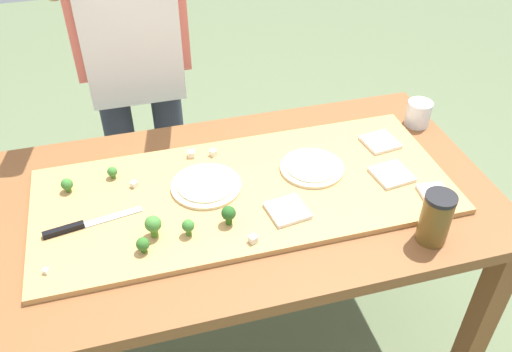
{
  "coord_description": "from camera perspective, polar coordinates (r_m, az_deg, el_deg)",
  "views": [
    {
      "loc": [
        -0.26,
        -1.19,
        1.84
      ],
      "look_at": [
        0.06,
        -0.04,
        0.88
      ],
      "focal_mm": 37.95,
      "sensor_mm": 36.0,
      "label": 1
    }
  ],
  "objects": [
    {
      "name": "ground_plane",
      "position": [
        2.2,
        -1.77,
        -17.66
      ],
      "size": [
        8.0,
        8.0,
        0.0
      ],
      "primitive_type": "plane",
      "color": "#60704C"
    },
    {
      "name": "prep_table",
      "position": [
        1.68,
        -2.23,
        -4.8
      ],
      "size": [
        1.56,
        0.84,
        0.78
      ],
      "color": "brown",
      "rests_on": "ground"
    },
    {
      "name": "cutting_board",
      "position": [
        1.61,
        -1.23,
        -1.54
      ],
      "size": [
        1.23,
        0.52,
        0.02
      ],
      "primitive_type": "cube",
      "color": "tan",
      "rests_on": "prep_table"
    },
    {
      "name": "chefs_knife",
      "position": [
        1.56,
        -18.13,
        -5.01
      ],
      "size": [
        0.27,
        0.07,
        0.02
      ],
      "color": "#B7BABF",
      "rests_on": "cutting_board"
    },
    {
      "name": "pizza_whole_cheese_artichoke",
      "position": [
        1.61,
        -5.27,
        -0.97
      ],
      "size": [
        0.21,
        0.21,
        0.02
      ],
      "color": "beige",
      "rests_on": "cutting_board"
    },
    {
      "name": "pizza_whole_white_garlic",
      "position": [
        1.68,
        5.93,
        0.92
      ],
      "size": [
        0.2,
        0.2,
        0.02
      ],
      "color": "beige",
      "rests_on": "cutting_board"
    },
    {
      "name": "pizza_slice_far_right",
      "position": [
        1.7,
        14.12,
        0.16
      ],
      "size": [
        0.12,
        0.12,
        0.01
      ],
      "primitive_type": "cube",
      "rotation": [
        0.0,
        0.0,
        0.13
      ],
      "color": "silver",
      "rests_on": "cutting_board"
    },
    {
      "name": "pizza_slice_near_left",
      "position": [
        1.66,
        18.23,
        -1.7
      ],
      "size": [
        0.09,
        0.09,
        0.01
      ],
      "primitive_type": "cube",
      "rotation": [
        0.0,
        0.0,
        -0.11
      ],
      "color": "silver",
      "rests_on": "cutting_board"
    },
    {
      "name": "pizza_slice_near_right",
      "position": [
        1.83,
        12.96,
        3.5
      ],
      "size": [
        0.12,
        0.12,
        0.01
      ],
      "primitive_type": "cube",
      "rotation": [
        0.0,
        0.0,
        0.14
      ],
      "color": "silver",
      "rests_on": "cutting_board"
    },
    {
      "name": "pizza_slice_far_left",
      "position": [
        1.53,
        3.34,
        -3.65
      ],
      "size": [
        0.12,
        0.12,
        0.01
      ],
      "primitive_type": "cube",
      "rotation": [
        0.0,
        0.0,
        0.14
      ],
      "color": "silver",
      "rests_on": "cutting_board"
    },
    {
      "name": "broccoli_floret_front_mid",
      "position": [
        1.47,
        -2.91,
        -4.01
      ],
      "size": [
        0.04,
        0.04,
        0.06
      ],
      "color": "#2C5915",
      "rests_on": "cutting_board"
    },
    {
      "name": "broccoli_floret_front_right",
      "position": [
        1.45,
        -7.16,
        -5.28
      ],
      "size": [
        0.03,
        0.03,
        0.05
      ],
      "color": "#3F7220",
      "rests_on": "cutting_board"
    },
    {
      "name": "broccoli_floret_center_right",
      "position": [
        1.43,
        -11.84,
        -7.06
      ],
      "size": [
        0.04,
        0.04,
        0.05
      ],
      "color": "#366618",
      "rests_on": "cutting_board"
    },
    {
      "name": "broccoli_floret_back_right",
      "position": [
        1.69,
        -14.91,
        0.43
      ],
      "size": [
        0.03,
        0.03,
        0.04
      ],
      "color": "#3F7220",
      "rests_on": "cutting_board"
    },
    {
      "name": "broccoli_floret_back_mid",
      "position": [
        1.67,
        -19.3,
        -0.85
      ],
      "size": [
        0.04,
        0.04,
        0.04
      ],
      "color": "#3F7220",
      "rests_on": "cutting_board"
    },
    {
      "name": "broccoli_floret_center_left",
      "position": [
        1.46,
        -10.79,
        -5.06
      ],
      "size": [
        0.05,
        0.05,
        0.07
      ],
      "color": "#487A23",
      "rests_on": "cutting_board"
    },
    {
      "name": "cheese_crumble_a",
      "position": [
        1.73,
        -6.84,
        2.31
      ],
      "size": [
        0.02,
        0.02,
        0.02
      ],
      "primitive_type": "cube",
      "rotation": [
        0.0,
        0.0,
        1.4
      ],
      "color": "silver",
      "rests_on": "cutting_board"
    },
    {
      "name": "cheese_crumble_b",
      "position": [
        1.46,
        -21.28,
        -9.32
      ],
      "size": [
        0.02,
        0.02,
        0.01
      ],
      "primitive_type": "cube",
      "rotation": [
        0.0,
        0.0,
        0.99
      ],
      "color": "white",
      "rests_on": "cutting_board"
    },
    {
      "name": "cheese_crumble_c",
      "position": [
        1.65,
        -12.74,
        -0.86
      ],
      "size": [
        0.02,
        0.02,
        0.02
      ],
      "primitive_type": "cube",
      "rotation": [
        0.0,
        0.0,
        0.63
      ],
      "color": "silver",
      "rests_on": "cutting_board"
    },
    {
      "name": "cheese_crumble_d",
      "position": [
        1.73,
        -4.54,
        2.45
      ],
      "size": [
        0.03,
        0.03,
        0.02
      ],
      "primitive_type": "cube",
      "rotation": [
        0.0,
        0.0,
        0.56
      ],
      "color": "silver",
      "rests_on": "cutting_board"
    },
    {
      "name": "cheese_crumble_e",
      "position": [
        1.44,
        -0.13,
        -6.64
      ],
      "size": [
        0.03,
        0.03,
        0.02
      ],
      "primitive_type": "cube",
      "rotation": [
        0.0,
        0.0,
        0.33
      ],
      "color": "silver",
      "rests_on": "cutting_board"
    },
    {
      "name": "flour_cup",
      "position": [
        1.98,
        16.73,
        6.21
      ],
      "size": [
        0.09,
        0.09,
        0.09
      ],
      "color": "white",
      "rests_on": "prep_table"
    },
    {
      "name": "sauce_jar",
      "position": [
        1.5,
        18.42,
        -4.23
      ],
      "size": [
        0.08,
        0.08,
        0.15
      ],
      "color": "brown",
      "rests_on": "prep_table"
    },
    {
      "name": "cook_center",
      "position": [
        2.06,
        -13.08,
        13.77
      ],
      "size": [
        0.54,
        0.39,
        1.67
      ],
      "color": "#333847",
      "rests_on": "ground"
    }
  ]
}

